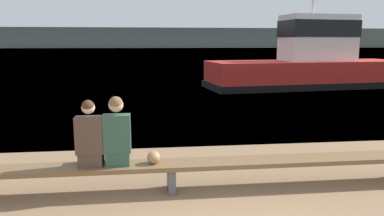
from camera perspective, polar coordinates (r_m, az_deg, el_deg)
The scene contains 7 objects.
water_surface at distance 128.27m, azimuth -6.61°, elevation 8.88°, with size 240.00×240.00×0.00m, color #5684A3.
far_shoreline at distance 180.37m, azimuth -6.74°, elevation 10.60°, with size 600.00×12.00×8.94m, color #4C4C42.
bench_main at distance 6.07m, azimuth -3.18°, elevation -9.00°, with size 8.72×0.51×0.47m.
person_left at distance 5.98m, azimuth -15.30°, elevation -4.40°, with size 0.42×0.38×1.05m.
person_right at distance 5.92m, azimuth -11.35°, elevation -3.97°, with size 0.42×0.39×1.09m.
shopping_bag at distance 6.01m, azimuth -5.85°, elevation -7.50°, with size 0.21×0.24×0.20m.
tugboat_red at distance 20.95m, azimuth 17.53°, elevation 6.32°, with size 11.04×4.55×6.48m.
Camera 1 is at (-0.78, -3.11, 2.37)m, focal length 35.00 mm.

